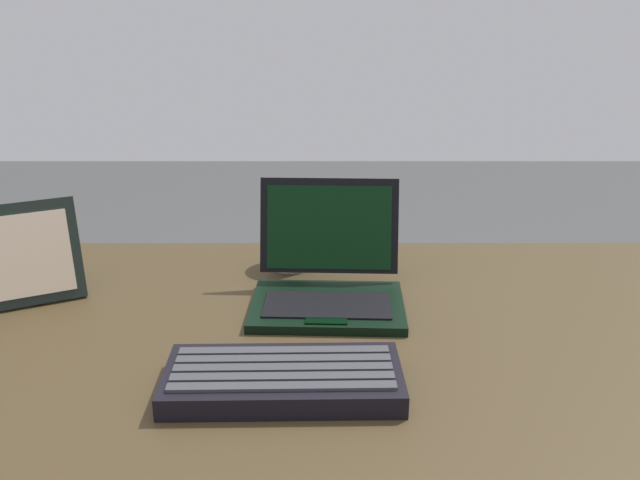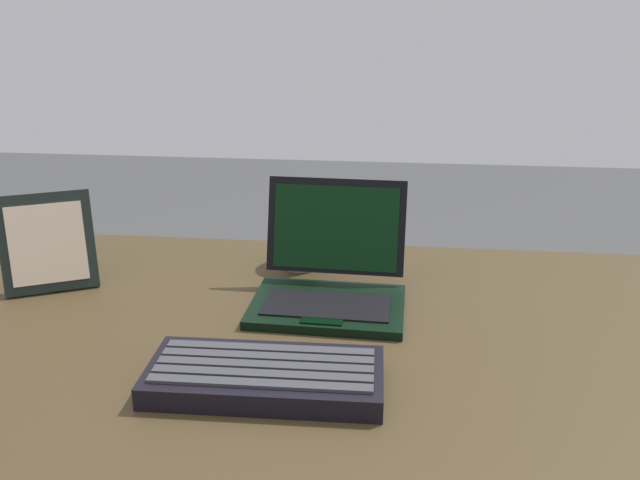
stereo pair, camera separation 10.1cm
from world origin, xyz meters
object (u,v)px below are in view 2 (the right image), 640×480
at_px(external_keyboard, 265,376).
at_px(photo_frame, 48,243).
at_px(coffee_mug, 305,244).
at_px(laptop_front, 330,281).

xyz_separation_m(external_keyboard, photo_frame, (-0.42, 0.26, 0.07)).
xyz_separation_m(photo_frame, coffee_mug, (0.42, 0.15, -0.04)).
bearing_deg(coffee_mug, photo_frame, -159.91).
xyz_separation_m(laptop_front, external_keyboard, (-0.06, -0.26, -0.02)).
height_order(laptop_front, coffee_mug, laptop_front).
relative_size(laptop_front, coffee_mug, 1.92).
height_order(laptop_front, external_keyboard, laptop_front).
relative_size(laptop_front, photo_frame, 1.49).
bearing_deg(external_keyboard, coffee_mug, 90.25).
height_order(external_keyboard, coffee_mug, coffee_mug).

